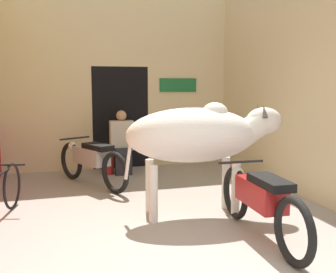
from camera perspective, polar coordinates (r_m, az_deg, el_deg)
name	(u,v)px	position (r m, az deg, el deg)	size (l,w,h in m)	color
wall_back_with_doorway	(118,94)	(8.33, -7.34, 6.08)	(4.62, 0.93, 3.56)	beige
wall_right_with_door	(304,82)	(6.41, 19.10, 7.55)	(0.22, 5.37, 3.56)	beige
cow	(199,135)	(5.10, 4.45, 0.18)	(2.13, 0.95, 1.49)	silver
motorcycle_near	(261,199)	(4.52, 13.28, -8.89)	(0.58, 2.05, 0.79)	black
motorcycle_far	(92,160)	(6.77, -11.04, -3.35)	(1.00, 1.83, 0.78)	black
shopkeeper_seated	(122,141)	(7.58, -6.68, -0.72)	(0.45, 0.33, 1.22)	#282833
plastic_stool	(108,162)	(7.68, -8.72, -3.74)	(0.33, 0.33, 0.41)	red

